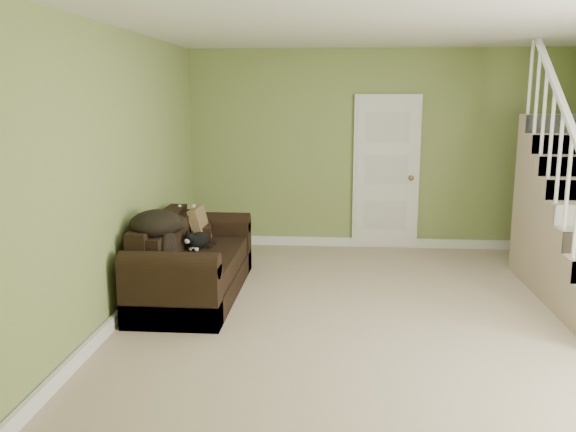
% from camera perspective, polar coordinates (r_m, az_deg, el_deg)
% --- Properties ---
extents(floor, '(5.00, 5.50, 0.01)m').
position_cam_1_polar(floor, '(5.71, 9.91, -9.55)').
color(floor, tan).
rests_on(floor, ground).
extents(ceiling, '(5.00, 5.50, 0.01)m').
position_cam_1_polar(ceiling, '(5.37, 10.89, 17.36)').
color(ceiling, white).
rests_on(ceiling, wall_back).
extents(wall_back, '(5.00, 0.04, 2.60)m').
position_cam_1_polar(wall_back, '(8.11, 8.50, 6.13)').
color(wall_back, olive).
rests_on(wall_back, floor).
extents(wall_front, '(5.00, 0.04, 2.60)m').
position_cam_1_polar(wall_front, '(2.72, 15.99, -4.44)').
color(wall_front, olive).
rests_on(wall_front, floor).
extents(wall_left, '(0.04, 5.50, 2.60)m').
position_cam_1_polar(wall_left, '(5.71, -15.51, 3.69)').
color(wall_left, olive).
rests_on(wall_left, floor).
extents(baseboard_back, '(5.00, 0.04, 0.12)m').
position_cam_1_polar(baseboard_back, '(8.29, 8.26, -2.46)').
color(baseboard_back, white).
rests_on(baseboard_back, floor).
extents(baseboard_left, '(0.04, 5.50, 0.12)m').
position_cam_1_polar(baseboard_left, '(5.98, -14.60, -8.16)').
color(baseboard_left, white).
rests_on(baseboard_left, floor).
extents(door, '(0.86, 0.12, 2.02)m').
position_cam_1_polar(door, '(8.11, 9.17, 4.01)').
color(door, white).
rests_on(door, floor).
extents(sofa, '(0.88, 2.03, 0.80)m').
position_cam_1_polar(sofa, '(6.28, -9.13, -4.63)').
color(sofa, black).
rests_on(sofa, floor).
extents(side_table, '(0.57, 0.57, 0.82)m').
position_cam_1_polar(side_table, '(6.95, -9.21, -3.11)').
color(side_table, black).
rests_on(side_table, floor).
extents(cat, '(0.27, 0.49, 0.24)m').
position_cam_1_polar(cat, '(6.40, -8.43, -2.28)').
color(cat, black).
rests_on(cat, sofa).
extents(banana, '(0.06, 0.21, 0.06)m').
position_cam_1_polar(banana, '(5.67, -8.70, -4.72)').
color(banana, yellow).
rests_on(banana, sofa).
extents(throw_pillow, '(0.19, 0.39, 0.40)m').
position_cam_1_polar(throw_pillow, '(6.76, -8.26, -0.82)').
color(throw_pillow, '#4F341F').
rests_on(throw_pillow, sofa).
extents(throw_blanket, '(0.60, 0.70, 0.25)m').
position_cam_1_polar(throw_blanket, '(5.83, -12.33, -0.69)').
color(throw_blanket, black).
rests_on(throw_blanket, sofa).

